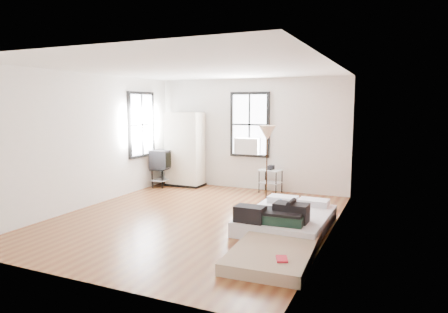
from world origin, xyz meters
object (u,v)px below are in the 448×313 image
at_px(side_table, 271,174).
at_px(tv_stand, 162,160).
at_px(mattress_main, 286,218).
at_px(floor_lamp, 267,137).
at_px(wardrobe, 185,149).
at_px(mattress_bare, 277,241).

bearing_deg(side_table, tv_stand, -172.20).
relative_size(mattress_main, side_table, 2.85).
relative_size(mattress_main, floor_lamp, 1.14).
bearing_deg(side_table, wardrobe, -178.30).
height_order(mattress_bare, wardrobe, wardrobe).
bearing_deg(side_table, mattress_main, -67.04).
bearing_deg(mattress_bare, wardrobe, 131.96).
bearing_deg(wardrobe, floor_lamp, -18.54).
distance_m(mattress_bare, tv_stand, 5.32).
height_order(side_table, floor_lamp, floor_lamp).
bearing_deg(mattress_main, floor_lamp, 119.83).
bearing_deg(mattress_bare, side_table, 105.96).
height_order(mattress_bare, side_table, side_table).
distance_m(mattress_main, wardrobe, 4.35).
relative_size(wardrobe, floor_lamp, 1.15).
xyz_separation_m(wardrobe, side_table, (2.35, 0.07, -0.52)).
xyz_separation_m(mattress_main, tv_stand, (-3.96, 2.20, 0.52)).
bearing_deg(wardrobe, side_table, 2.33).
relative_size(mattress_bare, side_table, 3.09).
xyz_separation_m(floor_lamp, tv_stand, (-3.07, 0.57, -0.76)).
xyz_separation_m(mattress_bare, wardrobe, (-3.62, 3.63, 0.84)).
height_order(mattress_main, side_table, side_table).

